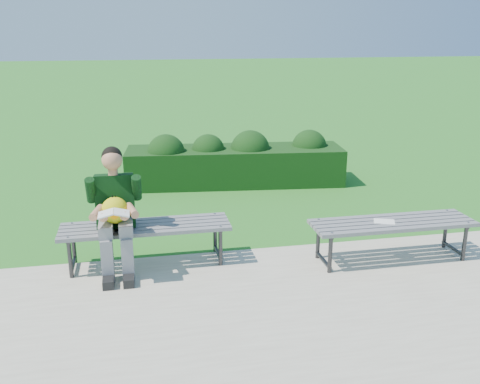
# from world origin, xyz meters

# --- Properties ---
(ground) EXTENTS (80.00, 80.00, 0.00)m
(ground) POSITION_xyz_m (0.00, 0.00, 0.00)
(ground) COLOR #2C7316
(ground) RESTS_ON ground
(walkway) EXTENTS (30.00, 3.50, 0.02)m
(walkway) POSITION_xyz_m (0.00, -1.75, 0.01)
(walkway) COLOR beige
(walkway) RESTS_ON ground
(hedge) EXTENTS (3.61, 1.25, 0.89)m
(hedge) POSITION_xyz_m (0.44, 2.81, 0.38)
(hedge) COLOR #153F0E
(hedge) RESTS_ON ground
(bench_left) EXTENTS (1.80, 0.50, 0.46)m
(bench_left) POSITION_xyz_m (-1.11, -0.17, 0.42)
(bench_left) COLOR slate
(bench_left) RESTS_ON walkway
(bench_right) EXTENTS (1.80, 0.50, 0.46)m
(bench_right) POSITION_xyz_m (1.55, -0.58, 0.42)
(bench_right) COLOR slate
(bench_right) RESTS_ON walkway
(seated_boy) EXTENTS (0.56, 0.76, 1.31)m
(seated_boy) POSITION_xyz_m (-1.41, -0.27, 0.71)
(seated_boy) COLOR slate
(seated_boy) RESTS_ON walkway
(paper_sheet) EXTENTS (0.26, 0.23, 0.01)m
(paper_sheet) POSITION_xyz_m (1.45, -0.58, 0.47)
(paper_sheet) COLOR white
(paper_sheet) RESTS_ON bench_right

